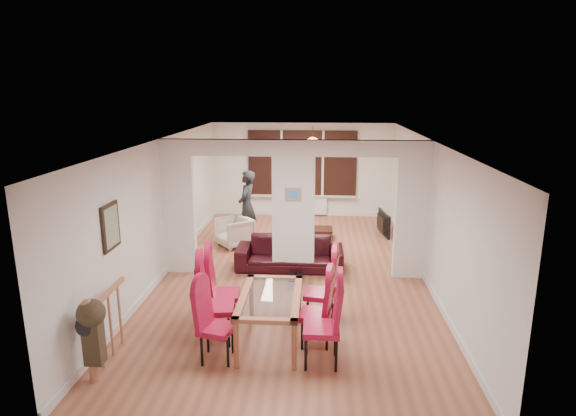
# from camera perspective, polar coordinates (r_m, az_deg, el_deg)

# --- Properties ---
(floor) EXTENTS (5.00, 9.00, 0.01)m
(floor) POSITION_cam_1_polar(r_m,az_deg,el_deg) (9.46, 0.63, -7.76)
(floor) COLOR #98573D
(floor) RESTS_ON ground
(room_walls) EXTENTS (5.00, 9.00, 2.60)m
(room_walls) POSITION_cam_1_polar(r_m,az_deg,el_deg) (9.06, 0.65, -0.10)
(room_walls) COLOR silver
(room_walls) RESTS_ON floor
(divider_wall) EXTENTS (5.00, 0.18, 2.60)m
(divider_wall) POSITION_cam_1_polar(r_m,az_deg,el_deg) (9.06, 0.65, -0.10)
(divider_wall) COLOR white
(divider_wall) RESTS_ON floor
(bay_window_blinds) EXTENTS (3.00, 0.08, 1.80)m
(bay_window_blinds) POSITION_cam_1_polar(r_m,az_deg,el_deg) (13.38, 1.69, 5.34)
(bay_window_blinds) COLOR black
(bay_window_blinds) RESTS_ON room_walls
(radiator) EXTENTS (1.40, 0.08, 0.50)m
(radiator) POSITION_cam_1_polar(r_m,az_deg,el_deg) (13.57, 1.65, 0.30)
(radiator) COLOR white
(radiator) RESTS_ON floor
(pendant_light) EXTENTS (0.36, 0.36, 0.36)m
(pendant_light) POSITION_cam_1_polar(r_m,az_deg,el_deg) (12.15, 2.94, 7.55)
(pendant_light) COLOR orange
(pendant_light) RESTS_ON room_walls
(stair_newel) EXTENTS (0.40, 1.20, 1.10)m
(stair_newel) POSITION_cam_1_polar(r_m,az_deg,el_deg) (6.87, -20.51, -12.42)
(stair_newel) COLOR #A86A4D
(stair_newel) RESTS_ON floor
(wall_poster) EXTENTS (0.04, 0.52, 0.67)m
(wall_poster) POSITION_cam_1_polar(r_m,az_deg,el_deg) (7.28, -20.27, -2.08)
(wall_poster) COLOR gray
(wall_poster) RESTS_ON room_walls
(pillar_photo) EXTENTS (0.30, 0.03, 0.25)m
(pillar_photo) POSITION_cam_1_polar(r_m,az_deg,el_deg) (8.90, 0.62, 1.62)
(pillar_photo) COLOR #4C8CD8
(pillar_photo) RESTS_ON divider_wall
(dining_table) EXTENTS (0.84, 1.50, 0.70)m
(dining_table) POSITION_cam_1_polar(r_m,az_deg,el_deg) (6.96, -2.09, -12.95)
(dining_table) COLOR #945136
(dining_table) RESTS_ON floor
(dining_chair_la) EXTENTS (0.51, 0.51, 1.05)m
(dining_chair_la) POSITION_cam_1_polar(r_m,az_deg,el_deg) (6.52, -8.44, -13.34)
(dining_chair_la) COLOR maroon
(dining_chair_la) RESTS_ON floor
(dining_chair_lb) EXTENTS (0.53, 0.53, 1.19)m
(dining_chair_lb) POSITION_cam_1_polar(r_m,az_deg,el_deg) (6.96, -8.43, -10.89)
(dining_chair_lb) COLOR maroon
(dining_chair_lb) RESTS_ON floor
(dining_chair_lc) EXTENTS (0.50, 0.50, 1.14)m
(dining_chair_lc) POSITION_cam_1_polar(r_m,az_deg,el_deg) (7.41, -7.60, -9.47)
(dining_chair_lc) COLOR maroon
(dining_chair_lc) RESTS_ON floor
(dining_chair_ra) EXTENTS (0.47, 0.47, 1.16)m
(dining_chair_ra) POSITION_cam_1_polar(r_m,az_deg,el_deg) (6.37, 3.97, -13.37)
(dining_chair_ra) COLOR maroon
(dining_chair_ra) RESTS_ON floor
(dining_chair_rb) EXTENTS (0.49, 0.49, 1.05)m
(dining_chair_rb) POSITION_cam_1_polar(r_m,az_deg,el_deg) (6.83, 3.21, -11.92)
(dining_chair_rb) COLOR maroon
(dining_chair_rb) RESTS_ON floor
(dining_chair_rc) EXTENTS (0.51, 0.51, 1.12)m
(dining_chair_rc) POSITION_cam_1_polar(r_m,az_deg,el_deg) (7.40, 3.84, -9.49)
(dining_chair_rc) COLOR maroon
(dining_chair_rc) RESTS_ON floor
(sofa) EXTENTS (2.12, 0.83, 0.62)m
(sofa) POSITION_cam_1_polar(r_m,az_deg,el_deg) (9.64, 0.20, -5.39)
(sofa) COLOR black
(sofa) RESTS_ON floor
(armchair) EXTENTS (1.00, 1.00, 0.66)m
(armchair) POSITION_cam_1_polar(r_m,az_deg,el_deg) (11.04, -6.39, -2.84)
(armchair) COLOR #C2B0A4
(armchair) RESTS_ON floor
(person) EXTENTS (0.66, 0.49, 1.67)m
(person) POSITION_cam_1_polar(r_m,az_deg,el_deg) (11.29, -4.89, 0.24)
(person) COLOR black
(person) RESTS_ON floor
(television) EXTENTS (0.98, 0.26, 0.56)m
(television) POSITION_cam_1_polar(r_m,az_deg,el_deg) (12.06, 10.84, -1.78)
(television) COLOR black
(television) RESTS_ON floor
(coffee_table) EXTENTS (1.18, 0.77, 0.25)m
(coffee_table) POSITION_cam_1_polar(r_m,az_deg,el_deg) (11.60, 2.60, -2.99)
(coffee_table) COLOR black
(coffee_table) RESTS_ON floor
(bottle) EXTENTS (0.06, 0.06, 0.25)m
(bottle) POSITION_cam_1_polar(r_m,az_deg,el_deg) (11.58, 3.00, -1.72)
(bottle) COLOR #143F19
(bottle) RESTS_ON coffee_table
(bowl) EXTENTS (0.20, 0.20, 0.05)m
(bowl) POSITION_cam_1_polar(r_m,az_deg,el_deg) (11.53, 2.63, -2.31)
(bowl) COLOR black
(bowl) RESTS_ON coffee_table
(shoes) EXTENTS (0.26, 0.28, 0.11)m
(shoes) POSITION_cam_1_polar(r_m,az_deg,el_deg) (9.14, 0.93, -8.21)
(shoes) COLOR black
(shoes) RESTS_ON floor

